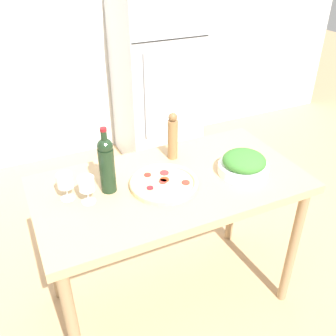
% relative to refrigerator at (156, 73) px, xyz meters
% --- Properties ---
extents(ground_plane, '(14.00, 14.00, 0.00)m').
position_rel_refrigerator_xyz_m(ground_plane, '(-0.70, -1.79, -0.87)').
color(ground_plane, tan).
extents(wall_back, '(6.40, 0.06, 2.60)m').
position_rel_refrigerator_xyz_m(wall_back, '(-0.70, 0.38, 0.43)').
color(wall_back, silver).
rests_on(wall_back, ground_plane).
extents(refrigerator, '(0.73, 0.69, 1.74)m').
position_rel_refrigerator_xyz_m(refrigerator, '(0.00, 0.00, 0.00)').
color(refrigerator, '#B7BCC1').
rests_on(refrigerator, ground_plane).
extents(prep_counter, '(1.42, 0.75, 0.90)m').
position_rel_refrigerator_xyz_m(prep_counter, '(-0.70, -1.79, -0.07)').
color(prep_counter, tan).
rests_on(prep_counter, ground_plane).
extents(wine_bottle, '(0.08, 0.08, 0.35)m').
position_rel_refrigerator_xyz_m(wine_bottle, '(-1.02, -1.73, 0.19)').
color(wine_bottle, black).
rests_on(wine_bottle, prep_counter).
extents(wine_glass_near, '(0.08, 0.08, 0.14)m').
position_rel_refrigerator_xyz_m(wine_glass_near, '(-1.14, -1.78, 0.13)').
color(wine_glass_near, silver).
rests_on(wine_glass_near, prep_counter).
extents(wine_glass_far, '(0.08, 0.08, 0.14)m').
position_rel_refrigerator_xyz_m(wine_glass_far, '(-1.22, -1.71, 0.13)').
color(wine_glass_far, silver).
rests_on(wine_glass_far, prep_counter).
extents(pepper_mill, '(0.06, 0.06, 0.28)m').
position_rel_refrigerator_xyz_m(pepper_mill, '(-0.59, -1.58, 0.17)').
color(pepper_mill, olive).
rests_on(pepper_mill, prep_counter).
extents(salad_bowl, '(0.27, 0.27, 0.12)m').
position_rel_refrigerator_xyz_m(salad_bowl, '(-0.31, -1.88, 0.09)').
color(salad_bowl, white).
rests_on(salad_bowl, prep_counter).
extents(homemade_pizza, '(0.36, 0.36, 0.03)m').
position_rel_refrigerator_xyz_m(homemade_pizza, '(-0.75, -1.81, 0.05)').
color(homemade_pizza, '#DBC189').
rests_on(homemade_pizza, prep_counter).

